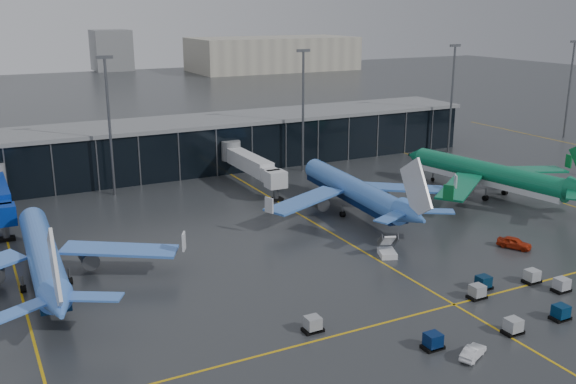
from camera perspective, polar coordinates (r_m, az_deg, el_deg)
name	(u,v)px	position (r m, az deg, el deg)	size (l,w,h in m)	color
ground	(317,275)	(84.53, 2.59, -7.36)	(600.00, 600.00, 0.00)	#282B2D
terminal_pier	(172,146)	(137.78, -10.30, 4.01)	(142.00, 17.00, 10.70)	black
flood_masts	(213,113)	(126.65, -6.69, 6.97)	(203.00, 0.50, 25.50)	#595B60
distant_hangars	(144,57)	(349.61, -12.71, 11.61)	(260.00, 71.00, 22.00)	#B2AD99
taxi_lines	(340,238)	(97.77, 4.60, -4.07)	(220.00, 120.00, 0.02)	gold
airliner_arkefly	(40,237)	(85.68, -21.14, -3.73)	(35.16, 40.04, 12.31)	#437BDE
airliner_klm_near	(353,176)	(108.67, 5.77, 1.45)	(36.11, 41.12, 12.64)	#3E75CE
airliner_aer_lingus	(488,161)	(123.29, 17.38, 2.69)	(37.81, 43.06, 13.23)	#0D714A
baggage_carts	(487,304)	(78.32, 17.27, -9.48)	(34.35, 11.77, 1.70)	black
mobile_airstair	(387,251)	(91.32, 8.82, -5.19)	(3.24, 3.79, 3.45)	white
service_van_red	(514,243)	(98.72, 19.47, -4.28)	(1.94, 4.83, 1.65)	#AA270D
service_van_white	(473,352)	(68.21, 16.12, -13.50)	(1.34, 3.84, 1.27)	silver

